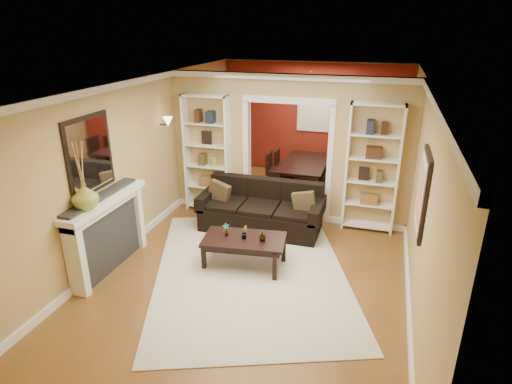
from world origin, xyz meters
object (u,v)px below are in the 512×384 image
(bookshelf_left, at_px, (207,154))
(bookshelf_right, at_px, (372,169))
(coffee_table, at_px, (244,252))
(fireplace, at_px, (109,234))
(dining_table, at_px, (306,175))
(sofa, at_px, (261,207))

(bookshelf_left, xyz_separation_m, bookshelf_right, (3.10, 0.00, 0.00))
(coffee_table, height_order, bookshelf_right, bookshelf_right)
(bookshelf_right, bearing_deg, fireplace, -145.20)
(bookshelf_left, height_order, bookshelf_right, same)
(coffee_table, relative_size, dining_table, 0.71)
(bookshelf_right, bearing_deg, bookshelf_left, 180.00)
(bookshelf_right, xyz_separation_m, fireplace, (-3.64, -2.53, -0.57))
(fireplace, bearing_deg, coffee_table, 19.28)
(sofa, relative_size, coffee_table, 1.79)
(coffee_table, xyz_separation_m, fireplace, (-1.91, -0.67, 0.34))
(sofa, bearing_deg, bookshelf_right, 17.45)
(fireplace, height_order, dining_table, fireplace)
(coffee_table, xyz_separation_m, dining_table, (0.27, 3.61, 0.07))
(bookshelf_right, bearing_deg, sofa, -162.55)
(bookshelf_left, height_order, dining_table, bookshelf_left)
(bookshelf_left, bearing_deg, fireplace, -102.05)
(fireplace, bearing_deg, sofa, 47.37)
(bookshelf_left, distance_m, dining_table, 2.54)
(sofa, distance_m, bookshelf_right, 2.06)
(coffee_table, bearing_deg, fireplace, -167.93)
(fireplace, distance_m, dining_table, 4.81)
(sofa, xyz_separation_m, coffee_table, (0.11, -1.28, -0.20))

